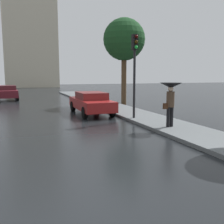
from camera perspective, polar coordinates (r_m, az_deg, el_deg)
The scene contains 7 objects.
ground at distance 4.60m, azimuth -3.14°, elevation -21.65°, with size 120.00×120.00×0.00m, color black.
car_red_near_kerb at distance 15.21m, azimuth -4.69°, elevation 2.15°, with size 1.78×4.55×1.29m.
car_maroon_mid_road at distance 25.47m, azimuth -22.27°, elevation 4.07°, with size 1.94×3.97×1.35m.
pedestrian_with_umbrella_near at distance 10.85m, azimuth 12.91°, elevation 4.28°, with size 0.92×0.92×1.84m.
traffic_light at distance 12.86m, azimuth 5.09°, elevation 11.36°, with size 0.26×0.39×4.10m.
street_tree_near at distance 20.00m, azimuth 2.71°, elevation 15.70°, with size 3.15×3.15×6.52m.
distant_tower at distance 53.59m, azimuth -17.71°, elevation 20.17°, with size 9.97×7.89×33.05m.
Camera 1 is at (-1.17, -3.81, 2.29)m, focal length 41.06 mm.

